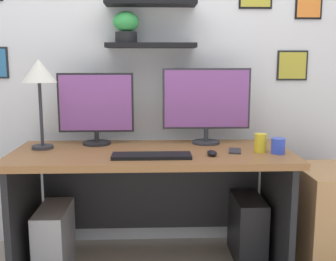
{
  "coord_description": "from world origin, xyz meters",
  "views": [
    {
      "loc": [
        0.01,
        -2.37,
        1.27
      ],
      "look_at": [
        0.1,
        0.05,
        0.86
      ],
      "focal_mm": 43.45,
      "sensor_mm": 36.0,
      "label": 1
    }
  ],
  "objects_px": {
    "monitor_left": "(96,107)",
    "computer_tower_right": "(247,228)",
    "computer_mouse": "(212,153)",
    "coffee_mug": "(278,146)",
    "computer_tower_left": "(55,239)",
    "monitor_right": "(206,103)",
    "desk_lamp": "(39,76)",
    "desk": "(152,182)",
    "keyboard": "(151,156)",
    "cell_phone": "(235,151)",
    "drawer_cabinet": "(333,218)",
    "water_cup": "(261,143)"
  },
  "relations": [
    {
      "from": "monitor_left",
      "to": "computer_tower_left",
      "type": "xyz_separation_m",
      "value": [
        -0.25,
        -0.21,
        -0.79
      ]
    },
    {
      "from": "monitor_left",
      "to": "drawer_cabinet",
      "type": "relative_size",
      "value": 0.76
    },
    {
      "from": "desk",
      "to": "computer_tower_right",
      "type": "xyz_separation_m",
      "value": [
        0.62,
        0.05,
        -0.33
      ]
    },
    {
      "from": "cell_phone",
      "to": "computer_tower_left",
      "type": "height_order",
      "value": "cell_phone"
    },
    {
      "from": "desk",
      "to": "computer_tower_left",
      "type": "height_order",
      "value": "desk"
    },
    {
      "from": "monitor_left",
      "to": "computer_tower_right",
      "type": "distance_m",
      "value": 1.25
    },
    {
      "from": "monitor_left",
      "to": "computer_tower_left",
      "type": "height_order",
      "value": "monitor_left"
    },
    {
      "from": "desk",
      "to": "cell_phone",
      "type": "relative_size",
      "value": 11.85
    },
    {
      "from": "desk_lamp",
      "to": "coffee_mug",
      "type": "height_order",
      "value": "desk_lamp"
    },
    {
      "from": "cell_phone",
      "to": "computer_tower_right",
      "type": "relative_size",
      "value": 0.34
    },
    {
      "from": "cell_phone",
      "to": "computer_tower_right",
      "type": "height_order",
      "value": "cell_phone"
    },
    {
      "from": "monitor_left",
      "to": "computer_tower_right",
      "type": "relative_size",
      "value": 1.15
    },
    {
      "from": "desk",
      "to": "monitor_right",
      "type": "height_order",
      "value": "monitor_right"
    },
    {
      "from": "monitor_right",
      "to": "keyboard",
      "type": "bearing_deg",
      "value": -132.38
    },
    {
      "from": "computer_mouse",
      "to": "computer_tower_right",
      "type": "relative_size",
      "value": 0.22
    },
    {
      "from": "computer_mouse",
      "to": "computer_tower_left",
      "type": "relative_size",
      "value": 0.22
    },
    {
      "from": "water_cup",
      "to": "keyboard",
      "type": "bearing_deg",
      "value": -169.81
    },
    {
      "from": "drawer_cabinet",
      "to": "computer_tower_right",
      "type": "xyz_separation_m",
      "value": [
        -0.51,
        0.12,
        -0.1
      ]
    },
    {
      "from": "cell_phone",
      "to": "computer_tower_left",
      "type": "xyz_separation_m",
      "value": [
        -1.09,
        0.05,
        -0.56
      ]
    },
    {
      "from": "desk",
      "to": "keyboard",
      "type": "height_order",
      "value": "keyboard"
    },
    {
      "from": "coffee_mug",
      "to": "computer_tower_left",
      "type": "relative_size",
      "value": 0.22
    },
    {
      "from": "keyboard",
      "to": "computer_tower_right",
      "type": "distance_m",
      "value": 0.88
    },
    {
      "from": "monitor_left",
      "to": "monitor_right",
      "type": "bearing_deg",
      "value": 0.01
    },
    {
      "from": "desk",
      "to": "keyboard",
      "type": "distance_m",
      "value": 0.32
    },
    {
      "from": "monitor_right",
      "to": "computer_tower_left",
      "type": "bearing_deg",
      "value": -167.79
    },
    {
      "from": "monitor_right",
      "to": "drawer_cabinet",
      "type": "bearing_deg",
      "value": -16.26
    },
    {
      "from": "computer_mouse",
      "to": "desk_lamp",
      "type": "relative_size",
      "value": 0.17
    },
    {
      "from": "computer_tower_left",
      "to": "computer_tower_right",
      "type": "height_order",
      "value": "computer_tower_right"
    },
    {
      "from": "desk_lamp",
      "to": "water_cup",
      "type": "relative_size",
      "value": 4.92
    },
    {
      "from": "monitor_left",
      "to": "cell_phone",
      "type": "height_order",
      "value": "monitor_left"
    },
    {
      "from": "monitor_left",
      "to": "computer_tower_left",
      "type": "distance_m",
      "value": 0.86
    },
    {
      "from": "desk_lamp",
      "to": "computer_tower_left",
      "type": "xyz_separation_m",
      "value": [
        0.06,
        -0.08,
        -0.99
      ]
    },
    {
      "from": "cell_phone",
      "to": "monitor_left",
      "type": "bearing_deg",
      "value": 174.52
    },
    {
      "from": "keyboard",
      "to": "computer_mouse",
      "type": "relative_size",
      "value": 4.89
    },
    {
      "from": "keyboard",
      "to": "monitor_right",
      "type": "bearing_deg",
      "value": 47.62
    },
    {
      "from": "monitor_right",
      "to": "keyboard",
      "type": "relative_size",
      "value": 1.28
    },
    {
      "from": "keyboard",
      "to": "computer_tower_right",
      "type": "bearing_deg",
      "value": 24.37
    },
    {
      "from": "coffee_mug",
      "to": "computer_tower_right",
      "type": "xyz_separation_m",
      "value": [
        -0.11,
        0.21,
        -0.59
      ]
    },
    {
      "from": "desk",
      "to": "water_cup",
      "type": "height_order",
      "value": "water_cup"
    },
    {
      "from": "computer_mouse",
      "to": "desk_lamp",
      "type": "distance_m",
      "value": 1.12
    },
    {
      "from": "monitor_right",
      "to": "desk_lamp",
      "type": "height_order",
      "value": "desk_lamp"
    },
    {
      "from": "coffee_mug",
      "to": "computer_tower_left",
      "type": "bearing_deg",
      "value": 175.27
    },
    {
      "from": "desk_lamp",
      "to": "drawer_cabinet",
      "type": "relative_size",
      "value": 0.86
    },
    {
      "from": "monitor_left",
      "to": "computer_tower_left",
      "type": "bearing_deg",
      "value": -140.32
    },
    {
      "from": "keyboard",
      "to": "water_cup",
      "type": "bearing_deg",
      "value": 10.19
    },
    {
      "from": "drawer_cabinet",
      "to": "desk",
      "type": "bearing_deg",
      "value": 176.75
    },
    {
      "from": "monitor_right",
      "to": "keyboard",
      "type": "height_order",
      "value": "monitor_right"
    },
    {
      "from": "computer_mouse",
      "to": "computer_tower_right",
      "type": "xyz_separation_m",
      "value": [
        0.28,
        0.25,
        -0.56
      ]
    },
    {
      "from": "computer_mouse",
      "to": "computer_tower_left",
      "type": "distance_m",
      "value": 1.11
    },
    {
      "from": "monitor_left",
      "to": "desk_lamp",
      "type": "bearing_deg",
      "value": -157.58
    }
  ]
}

